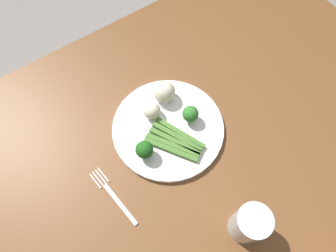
# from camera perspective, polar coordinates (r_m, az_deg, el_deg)

# --- Properties ---
(ground_plane) EXTENTS (6.00, 6.00, 0.02)m
(ground_plane) POSITION_cam_1_polar(r_m,az_deg,el_deg) (1.52, 3.47, -12.66)
(ground_plane) COLOR gray
(dining_table) EXTENTS (1.22, 0.89, 0.76)m
(dining_table) POSITION_cam_1_polar(r_m,az_deg,el_deg) (0.90, 5.74, -3.26)
(dining_table) COLOR brown
(dining_table) RESTS_ON ground_plane
(plate) EXTENTS (0.28, 0.28, 0.01)m
(plate) POSITION_cam_1_polar(r_m,az_deg,el_deg) (0.78, -0.00, -0.40)
(plate) COLOR white
(plate) RESTS_ON dining_table
(asparagus_bundle) EXTENTS (0.12, 0.15, 0.01)m
(asparagus_bundle) POSITION_cam_1_polar(r_m,az_deg,el_deg) (0.75, 1.32, -2.85)
(asparagus_bundle) COLOR #47752D
(asparagus_bundle) RESTS_ON plate
(broccoli_back) EXTENTS (0.04, 0.04, 0.05)m
(broccoli_back) POSITION_cam_1_polar(r_m,az_deg,el_deg) (0.76, 4.19, 2.25)
(broccoli_back) COLOR #609E3D
(broccoli_back) RESTS_ON plate
(broccoli_front) EXTENTS (0.04, 0.04, 0.05)m
(broccoli_front) POSITION_cam_1_polar(r_m,az_deg,el_deg) (0.72, -4.41, -4.43)
(broccoli_front) COLOR #4C7F2B
(broccoli_front) RESTS_ON plate
(cauliflower_outer_edge) EXTENTS (0.04, 0.04, 0.04)m
(cauliflower_outer_edge) POSITION_cam_1_polar(r_m,az_deg,el_deg) (0.77, -3.02, 2.90)
(cauliflower_outer_edge) COLOR silver
(cauliflower_outer_edge) RESTS_ON plate
(cauliflower_left) EXTENTS (0.06, 0.06, 0.06)m
(cauliflower_left) POSITION_cam_1_polar(r_m,az_deg,el_deg) (0.79, -0.74, 6.40)
(cauliflower_left) COLOR silver
(cauliflower_left) RESTS_ON plate
(fork) EXTENTS (0.04, 0.17, 0.00)m
(fork) POSITION_cam_1_polar(r_m,az_deg,el_deg) (0.74, -10.07, -12.69)
(fork) COLOR silver
(fork) RESTS_ON dining_table
(water_glass) EXTENTS (0.07, 0.07, 0.11)m
(water_glass) POSITION_cam_1_polar(r_m,az_deg,el_deg) (0.69, 14.90, -17.21)
(water_glass) COLOR silver
(water_glass) RESTS_ON dining_table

